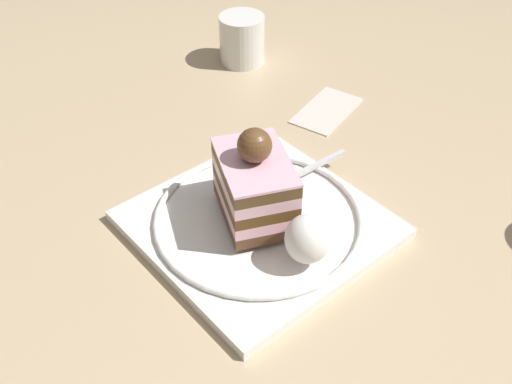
% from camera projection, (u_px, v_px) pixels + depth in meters
% --- Properties ---
extents(ground_plane, '(2.40, 2.40, 0.00)m').
position_uv_depth(ground_plane, '(272.00, 221.00, 0.67)').
color(ground_plane, tan).
extents(dessert_plate, '(0.24, 0.24, 0.02)m').
position_uv_depth(dessert_plate, '(256.00, 220.00, 0.66)').
color(dessert_plate, white).
rests_on(dessert_plate, ground_plane).
extents(cake_slice, '(0.12, 0.10, 0.11)m').
position_uv_depth(cake_slice, '(255.00, 184.00, 0.63)').
color(cake_slice, brown).
rests_on(cake_slice, dessert_plate).
extents(whipped_cream_dollop, '(0.05, 0.05, 0.05)m').
position_uv_depth(whipped_cream_dollop, '(308.00, 239.00, 0.59)').
color(whipped_cream_dollop, white).
rests_on(whipped_cream_dollop, dessert_plate).
extents(fork, '(0.02, 0.12, 0.00)m').
position_uv_depth(fork, '(302.00, 172.00, 0.70)').
color(fork, silver).
rests_on(fork, dessert_plate).
extents(drink_glass_near, '(0.07, 0.07, 0.07)m').
position_uv_depth(drink_glass_near, '(242.00, 42.00, 0.92)').
color(drink_glass_near, white).
rests_on(drink_glass_near, ground_plane).
extents(folded_napkin, '(0.09, 0.12, 0.00)m').
position_uv_depth(folded_napkin, '(327.00, 110.00, 0.84)').
color(folded_napkin, beige).
rests_on(folded_napkin, ground_plane).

